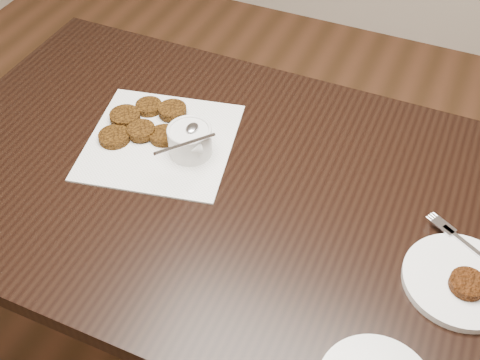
# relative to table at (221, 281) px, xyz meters

# --- Properties ---
(table) EXTENTS (1.30, 0.83, 0.75)m
(table) POSITION_rel_table_xyz_m (0.00, 0.00, 0.00)
(table) COLOR black
(table) RESTS_ON floor
(napkin) EXTENTS (0.38, 0.38, 0.00)m
(napkin) POSITION_rel_table_xyz_m (-0.16, 0.05, 0.38)
(napkin) COLOR white
(napkin) RESTS_ON table
(sauce_ramekin) EXTENTS (0.17, 0.17, 0.13)m
(sauce_ramekin) POSITION_rel_table_xyz_m (-0.09, 0.05, 0.45)
(sauce_ramekin) COLOR silver
(sauce_ramekin) RESTS_ON napkin
(patty_cluster) EXTENTS (0.29, 0.29, 0.02)m
(patty_cluster) POSITION_rel_table_xyz_m (-0.22, 0.08, 0.39)
(patty_cluster) COLOR #60370C
(patty_cluster) RESTS_ON napkin
(plate_with_patty) EXTENTS (0.28, 0.28, 0.03)m
(plate_with_patty) POSITION_rel_table_xyz_m (0.51, -0.06, 0.39)
(plate_with_patty) COLOR white
(plate_with_patty) RESTS_ON table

